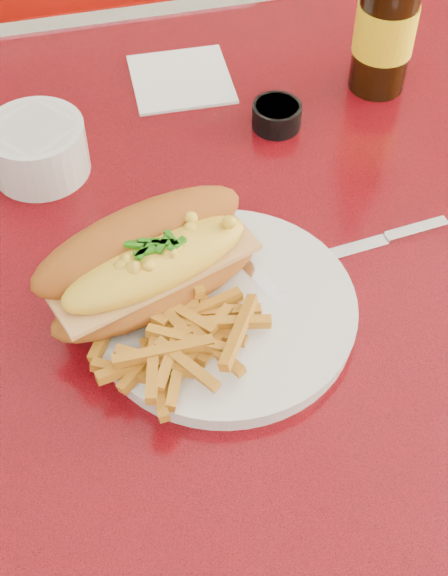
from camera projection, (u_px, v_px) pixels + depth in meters
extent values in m
plane|color=silver|center=(204.00, 547.00, 1.37)|extent=(8.00, 8.00, 0.00)
cube|color=red|center=(189.00, 252.00, 0.79)|extent=(1.20, 0.80, 0.04)
cube|color=white|center=(123.00, 30.00, 1.04)|extent=(1.22, 0.03, 0.04)
cylinder|color=white|center=(198.00, 441.00, 1.08)|extent=(0.09, 0.09, 0.72)
cylinder|color=white|center=(204.00, 544.00, 1.35)|extent=(0.52, 0.52, 0.03)
cube|color=#9C120A|center=(118.00, 152.00, 1.68)|extent=(1.20, 0.50, 0.45)
cylinder|color=silver|center=(224.00, 311.00, 0.71)|extent=(0.29, 0.29, 0.02)
cylinder|color=silver|center=(224.00, 305.00, 0.70)|extent=(0.29, 0.29, 0.00)
ellipsoid|color=#A8581B|center=(158.00, 284.00, 0.69)|extent=(0.21, 0.13, 0.04)
cube|color=tan|center=(157.00, 272.00, 0.68)|extent=(0.19, 0.11, 0.01)
ellipsoid|color=yellow|center=(156.00, 263.00, 0.67)|extent=(0.18, 0.11, 0.04)
ellipsoid|color=#A8581B|center=(140.00, 241.00, 0.68)|extent=(0.21, 0.13, 0.08)
cube|color=silver|center=(238.00, 257.00, 0.73)|extent=(0.06, 0.13, 0.00)
cube|color=silver|center=(189.00, 205.00, 0.78)|extent=(0.03, 0.04, 0.00)
cylinder|color=silver|center=(38.00, 149.00, 0.81)|extent=(0.12, 0.12, 0.06)
cylinder|color=black|center=(34.00, 130.00, 0.80)|extent=(0.11, 0.11, 0.01)
cylinder|color=black|center=(277.00, 116.00, 0.87)|extent=(0.07, 0.07, 0.03)
cylinder|color=#E17951|center=(277.00, 108.00, 0.86)|extent=(0.06, 0.06, 0.01)
cylinder|color=black|center=(386.00, 22.00, 0.86)|extent=(0.07, 0.07, 0.16)
cylinder|color=yellow|center=(385.00, 28.00, 0.87)|extent=(0.08, 0.08, 0.06)
cube|color=silver|center=(333.00, 255.00, 0.76)|extent=(0.11, 0.03, 0.00)
cube|color=silver|center=(416.00, 230.00, 0.78)|extent=(0.07, 0.02, 0.01)
cube|color=white|center=(181.00, 79.00, 0.93)|extent=(0.12, 0.12, 0.00)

